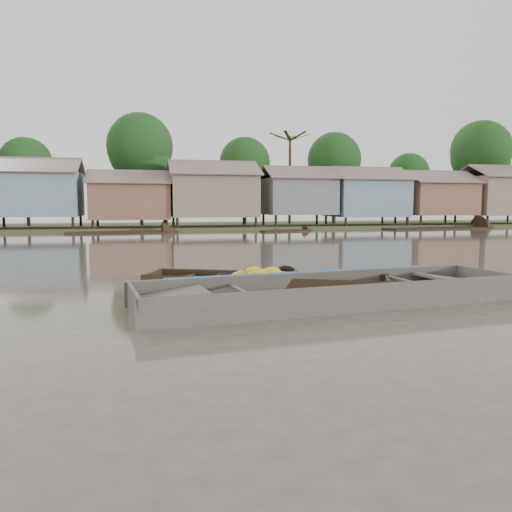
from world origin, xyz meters
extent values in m
plane|color=#474036|center=(0.00, 0.00, 0.00)|extent=(120.00, 120.00, 0.00)
cube|color=#384723|center=(0.00, 33.00, 0.00)|extent=(120.00, 12.00, 0.50)
cube|color=slate|center=(-10.50, 29.50, 2.70)|extent=(6.20, 5.20, 3.20)
cube|color=brown|center=(-10.50, 28.10, 4.75)|extent=(6.60, 3.02, 1.28)
cube|color=brown|center=(-10.50, 30.90, 4.75)|extent=(6.60, 3.02, 1.28)
cube|color=brown|center=(-3.80, 29.50, 2.20)|extent=(5.80, 4.60, 2.70)
cube|color=brown|center=(-3.80, 28.26, 4.00)|extent=(6.20, 2.67, 1.14)
cube|color=brown|center=(-3.80, 30.74, 4.00)|extent=(6.20, 2.67, 1.14)
cube|color=#7E6757|center=(2.50, 29.50, 2.65)|extent=(6.50, 5.30, 3.30)
cube|color=brown|center=(2.50, 28.07, 4.75)|extent=(6.90, 3.08, 1.31)
cube|color=brown|center=(2.50, 30.93, 4.75)|extent=(6.90, 3.08, 1.31)
cube|color=slate|center=(9.50, 29.50, 2.60)|extent=(5.40, 4.70, 2.90)
cube|color=brown|center=(9.50, 28.23, 4.50)|extent=(5.80, 2.73, 1.17)
cube|color=brown|center=(9.50, 30.77, 4.50)|extent=(5.80, 2.73, 1.17)
cube|color=slate|center=(15.50, 29.50, 2.50)|extent=(6.00, 5.00, 3.10)
cube|color=brown|center=(15.50, 28.15, 4.50)|extent=(6.40, 2.90, 1.24)
cube|color=brown|center=(15.50, 30.85, 4.50)|extent=(6.40, 2.90, 1.24)
cube|color=brown|center=(22.00, 29.50, 2.45)|extent=(5.70, 4.90, 2.80)
cube|color=brown|center=(22.00, 28.18, 4.30)|extent=(6.10, 2.85, 1.21)
cube|color=brown|center=(22.00, 30.82, 4.30)|extent=(6.10, 2.85, 1.21)
cube|color=#7E6757|center=(28.50, 29.50, 2.70)|extent=(6.30, 5.10, 3.40)
cube|color=brown|center=(28.50, 28.12, 4.85)|extent=(6.70, 2.96, 1.26)
cube|color=brown|center=(28.50, 30.88, 4.85)|extent=(6.70, 2.96, 1.26)
cylinder|color=#473323|center=(-12.00, 34.00, 2.45)|extent=(0.28, 0.28, 4.90)
sphere|color=#123815|center=(-12.00, 34.00, 5.25)|extent=(4.20, 4.20, 4.20)
cylinder|color=#473323|center=(-3.00, 33.00, 3.15)|extent=(0.28, 0.28, 6.30)
sphere|color=#123815|center=(-3.00, 33.00, 6.75)|extent=(5.40, 5.40, 5.40)
cylinder|color=#473323|center=(6.00, 34.00, 2.62)|extent=(0.28, 0.28, 5.25)
sphere|color=#123815|center=(6.00, 34.00, 5.62)|extent=(4.50, 4.50, 4.50)
cylinder|color=#473323|center=(14.00, 33.00, 2.80)|extent=(0.28, 0.28, 5.60)
sphere|color=#123815|center=(14.00, 33.00, 6.00)|extent=(4.80, 4.80, 4.80)
cylinder|color=#473323|center=(22.00, 34.00, 2.27)|extent=(0.28, 0.28, 4.55)
sphere|color=#123815|center=(22.00, 34.00, 4.88)|extent=(3.90, 3.90, 3.90)
cylinder|color=#473323|center=(29.00, 33.00, 3.32)|extent=(0.28, 0.28, 6.65)
sphere|color=#123815|center=(29.00, 33.00, 7.12)|extent=(5.70, 5.70, 5.70)
cylinder|color=#473323|center=(10.00, 33.50, 4.00)|extent=(0.24, 0.24, 8.00)
cube|color=black|center=(-0.18, 1.36, -0.08)|extent=(5.48, 3.14, 0.08)
cube|color=black|center=(0.06, 1.91, 0.14)|extent=(5.23, 2.35, 0.52)
cube|color=black|center=(-0.41, 0.81, 0.14)|extent=(5.23, 2.35, 0.52)
cube|color=black|center=(2.35, 0.28, 0.14)|extent=(0.54, 1.15, 0.49)
cube|color=black|center=(1.91, 0.46, 0.20)|extent=(1.29, 1.35, 0.19)
cube|color=black|center=(-2.71, 2.44, 0.14)|extent=(0.54, 1.15, 0.49)
cube|color=black|center=(-2.27, 2.26, 0.20)|extent=(1.29, 1.35, 0.19)
cube|color=black|center=(-1.39, 1.88, 0.24)|extent=(0.55, 1.12, 0.05)
cube|color=black|center=(1.03, 0.84, 0.24)|extent=(0.55, 1.12, 0.05)
ellipsoid|color=gold|center=(-1.05, 1.68, 0.15)|extent=(0.42, 0.36, 0.21)
ellipsoid|color=gold|center=(-0.22, 1.65, 0.28)|extent=(0.44, 0.38, 0.23)
ellipsoid|color=gold|center=(-0.04, 1.27, 0.43)|extent=(0.55, 0.47, 0.28)
ellipsoid|color=gold|center=(-0.18, 1.49, 0.34)|extent=(0.51, 0.44, 0.26)
ellipsoid|color=gold|center=(-0.62, 1.61, 0.34)|extent=(0.54, 0.46, 0.28)
ellipsoid|color=gold|center=(0.19, 1.57, 0.24)|extent=(0.46, 0.40, 0.24)
ellipsoid|color=gold|center=(0.56, 0.67, 0.18)|extent=(0.45, 0.39, 0.23)
ellipsoid|color=gold|center=(-0.32, 1.26, 0.40)|extent=(0.51, 0.44, 0.26)
ellipsoid|color=gold|center=(-0.41, 1.37, 0.35)|extent=(0.50, 0.43, 0.26)
ellipsoid|color=gold|center=(-0.34, 1.57, 0.33)|extent=(0.47, 0.41, 0.24)
ellipsoid|color=gold|center=(-0.15, 1.24, 0.35)|extent=(0.48, 0.42, 0.25)
ellipsoid|color=gold|center=(0.46, 0.93, 0.27)|extent=(0.49, 0.43, 0.26)
ellipsoid|color=gold|center=(-1.11, 1.40, 0.13)|extent=(0.43, 0.37, 0.22)
ellipsoid|color=gold|center=(-0.96, 1.65, 0.24)|extent=(0.54, 0.47, 0.28)
ellipsoid|color=gold|center=(-0.93, 1.48, 0.23)|extent=(0.54, 0.46, 0.28)
ellipsoid|color=gold|center=(0.52, 1.36, 0.21)|extent=(0.47, 0.40, 0.24)
ellipsoid|color=gold|center=(0.24, 1.59, 0.23)|extent=(0.45, 0.39, 0.23)
ellipsoid|color=gold|center=(-0.25, 1.60, 0.31)|extent=(0.48, 0.41, 0.25)
ellipsoid|color=gold|center=(-0.22, 1.02, 0.20)|extent=(0.43, 0.37, 0.22)
ellipsoid|color=gold|center=(-0.85, 1.43, 0.24)|extent=(0.48, 0.41, 0.25)
ellipsoid|color=gold|center=(-0.74, 1.67, 0.32)|extent=(0.46, 0.40, 0.24)
ellipsoid|color=gold|center=(-0.97, 1.84, 0.22)|extent=(0.49, 0.42, 0.25)
ellipsoid|color=gold|center=(-0.32, 1.74, 0.32)|extent=(0.43, 0.37, 0.22)
ellipsoid|color=gold|center=(-0.40, 1.51, 0.43)|extent=(0.51, 0.44, 0.26)
ellipsoid|color=gold|center=(-0.11, 1.43, 0.41)|extent=(0.41, 0.35, 0.21)
ellipsoid|color=gold|center=(0.64, 1.24, 0.26)|extent=(0.53, 0.45, 0.27)
ellipsoid|color=gold|center=(-0.08, 1.12, 0.30)|extent=(0.47, 0.40, 0.24)
ellipsoid|color=gold|center=(-0.90, 1.35, 0.18)|extent=(0.52, 0.45, 0.27)
ellipsoid|color=gold|center=(0.18, 1.03, 0.37)|extent=(0.42, 0.36, 0.22)
ellipsoid|color=gold|center=(-0.61, 1.25, 0.30)|extent=(0.41, 0.36, 0.21)
ellipsoid|color=gold|center=(0.13, 1.17, 0.35)|extent=(0.49, 0.43, 0.25)
ellipsoid|color=gold|center=(-0.94, 1.37, 0.19)|extent=(0.53, 0.46, 0.27)
cylinder|color=#3F6626|center=(-0.64, 1.56, 0.43)|extent=(0.04, 0.04, 0.18)
cylinder|color=#3F6626|center=(0.01, 1.28, 0.43)|extent=(0.04, 0.04, 0.18)
cylinder|color=#3F6626|center=(0.46, 1.08, 0.43)|extent=(0.04, 0.04, 0.18)
torus|color=black|center=(0.46, 1.83, 0.16)|extent=(0.76, 0.46, 0.75)
torus|color=black|center=(-1.18, 1.05, 0.16)|extent=(0.70, 0.44, 0.69)
cube|color=#3D3A34|center=(0.83, -0.29, -0.08)|extent=(8.07, 2.63, 0.08)
cube|color=#3D3A34|center=(0.71, 0.67, 0.20)|extent=(8.06, 1.13, 0.65)
cube|color=#3D3A34|center=(0.94, -1.25, 0.20)|extent=(8.06, 1.13, 0.65)
cube|color=#3D3A34|center=(4.76, 0.18, 0.20)|extent=(0.29, 1.97, 0.61)
cube|color=#3D3A34|center=(4.08, 0.10, 0.28)|extent=(1.56, 1.86, 0.25)
cube|color=#3D3A34|center=(-3.10, -0.76, 0.20)|extent=(0.29, 1.97, 0.61)
cube|color=#3D3A34|center=(-2.42, -0.68, 0.28)|extent=(1.56, 1.86, 0.25)
cube|color=#3D3A34|center=(-1.05, -0.51, 0.33)|extent=(0.32, 1.90, 0.05)
cube|color=#3D3A34|center=(2.71, -0.07, 0.33)|extent=(0.32, 1.90, 0.05)
cube|color=#665E54|center=(0.83, -0.29, -0.03)|extent=(6.17, 2.25, 0.02)
cube|color=#1052A7|center=(0.71, 0.74, 0.45)|extent=(6.51, 0.87, 0.16)
torus|color=olive|center=(3.10, -0.34, 0.00)|extent=(0.45, 0.45, 0.06)
torus|color=olive|center=(3.10, -0.34, 0.04)|extent=(0.37, 0.37, 0.06)
cube|color=black|center=(7.15, 25.10, -0.05)|extent=(3.82, 1.81, 0.35)
cube|color=black|center=(20.07, 25.93, -0.05)|extent=(9.26, 3.06, 0.35)
cube|color=black|center=(-4.67, 25.62, -0.05)|extent=(6.79, 1.99, 0.35)
camera|label=1|loc=(-2.92, -9.74, 2.02)|focal=35.00mm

